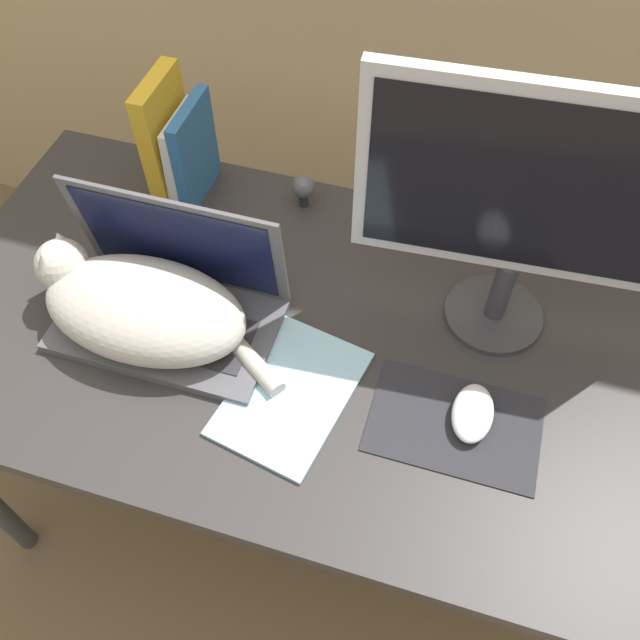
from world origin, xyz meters
TOP-DOWN VIEW (x-y plane):
  - desk at (0.00, 0.38)m, footprint 1.41×0.76m
  - laptop at (-0.24, 0.35)m, footprint 0.39×0.23m
  - cat at (-0.28, 0.30)m, footprint 0.48×0.21m
  - external_monitor at (0.31, 0.51)m, footprint 0.53×0.18m
  - mousepad at (0.28, 0.27)m, footprint 0.27×0.18m
  - computer_mouse at (0.30, 0.29)m, footprint 0.07×0.11m
  - book_row at (-0.36, 0.66)m, footprint 0.09×0.15m
  - notepad at (0.01, 0.25)m, footprint 0.23×0.30m
  - webcam at (-0.11, 0.69)m, footprint 0.05×0.05m

SIDE VIEW (x-z plane):
  - desk at x=0.00m, z-range 0.30..1.03m
  - mousepad at x=0.28m, z-range 0.74..0.74m
  - notepad at x=0.01m, z-range 0.74..0.74m
  - computer_mouse at x=0.30m, z-range 0.74..0.77m
  - webcam at x=-0.11m, z-range 0.75..0.82m
  - laptop at x=-0.24m, z-range 0.66..0.90m
  - cat at x=-0.28m, z-range 0.73..0.88m
  - book_row at x=-0.36m, z-range 0.72..0.98m
  - external_monitor at x=0.31m, z-range 0.78..1.26m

